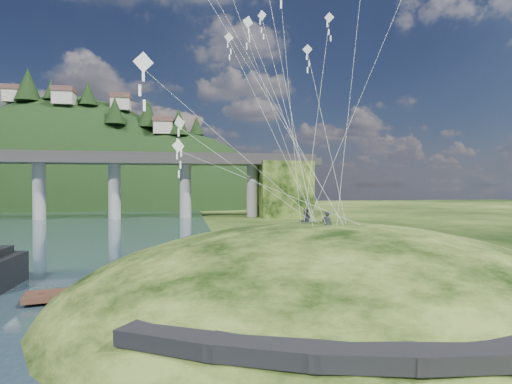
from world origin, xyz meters
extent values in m
plane|color=black|center=(0.00, 0.00, 0.00)|extent=(320.00, 320.00, 0.00)
ellipsoid|color=black|center=(8.00, 2.00, -1.50)|extent=(36.00, 32.00, 13.00)
cube|color=black|center=(-1.50, -8.00, 2.03)|extent=(4.32, 3.62, 0.71)
cube|color=black|center=(1.50, -9.65, 2.09)|extent=(4.10, 2.97, 0.61)
cube|color=black|center=(4.50, -10.65, 2.08)|extent=(3.85, 2.37, 0.62)
cube|color=black|center=(7.50, -11.10, 2.04)|extent=(3.62, 1.83, 0.66)
cylinder|color=gray|center=(-32.00, 70.00, 6.50)|extent=(2.60, 2.60, 13.00)
cylinder|color=gray|center=(-16.50, 70.00, 6.50)|extent=(2.60, 2.60, 13.00)
cylinder|color=gray|center=(-1.00, 70.00, 6.50)|extent=(2.60, 2.60, 13.00)
cylinder|color=gray|center=(14.50, 70.00, 6.50)|extent=(2.60, 2.60, 13.00)
cube|color=black|center=(22.00, 70.00, 6.50)|extent=(12.00, 11.00, 13.00)
ellipsoid|color=black|center=(-40.00, 126.00, -6.00)|extent=(96.00, 68.00, 88.00)
ellipsoid|color=black|center=(-5.00, 118.00, -10.00)|extent=(76.00, 56.00, 72.00)
cone|color=black|center=(-49.87, 114.63, 39.23)|extent=(8.01, 8.01, 10.54)
cone|color=black|center=(-42.87, 114.06, 37.88)|extent=(4.97, 4.97, 6.54)
cone|color=black|center=(-31.40, 112.04, 36.68)|extent=(5.83, 5.83, 7.67)
cone|color=black|center=(-22.45, 107.08, 30.58)|extent=(6.47, 6.47, 8.51)
cone|color=black|center=(-13.22, 113.99, 31.23)|extent=(7.13, 7.13, 9.38)
cone|color=black|center=(-3.12, 109.03, 27.87)|extent=(6.56, 6.56, 8.63)
cone|color=black|center=(2.77, 114.63, 27.68)|extent=(4.88, 4.88, 6.42)
cube|color=beige|center=(-55.00, 118.00, 35.99)|extent=(6.00, 5.00, 4.00)
cube|color=brown|center=(-55.00, 118.00, 38.69)|extent=(6.40, 5.40, 1.60)
cube|color=beige|center=(-38.00, 110.00, 34.28)|extent=(6.00, 5.00, 4.00)
cube|color=brown|center=(-38.00, 110.00, 36.98)|extent=(6.40, 5.40, 1.60)
cube|color=beige|center=(-22.00, 116.00, 34.18)|extent=(6.00, 5.00, 4.00)
cube|color=brown|center=(-22.00, 116.00, 36.88)|extent=(6.40, 5.40, 1.60)
cube|color=beige|center=(-8.00, 110.00, 25.88)|extent=(6.00, 5.00, 4.00)
cube|color=brown|center=(-8.00, 110.00, 28.58)|extent=(6.40, 5.40, 1.60)
cube|color=#382017|center=(-4.20, 5.71, 0.45)|extent=(14.11, 4.66, 0.35)
cylinder|color=#382017|center=(-10.08, 4.64, 0.20)|extent=(0.30, 0.30, 1.00)
cylinder|color=#382017|center=(-7.14, 5.18, 0.20)|extent=(0.30, 0.30, 1.00)
cylinder|color=#382017|center=(-4.20, 5.71, 0.20)|extent=(0.30, 0.30, 1.00)
cylinder|color=#382017|center=(-1.26, 6.25, 0.20)|extent=(0.30, 0.30, 1.00)
cylinder|color=#382017|center=(1.68, 6.79, 0.20)|extent=(0.30, 0.30, 1.00)
imported|color=#23262F|center=(7.79, 1.54, 5.84)|extent=(0.73, 0.67, 1.68)
imported|color=#23262F|center=(7.30, 4.56, 5.85)|extent=(0.92, 0.72, 1.87)
cube|color=white|center=(-1.50, 3.59, 10.01)|extent=(0.78, 0.44, 0.85)
cube|color=white|center=(-1.50, 3.59, 9.41)|extent=(0.10, 0.08, 0.49)
cube|color=white|center=(-1.50, 3.59, 8.81)|extent=(0.10, 0.08, 0.49)
cube|color=white|center=(-1.50, 3.59, 8.20)|extent=(0.10, 0.08, 0.49)
cube|color=white|center=(-1.38, 1.17, 11.12)|extent=(0.59, 0.60, 0.78)
cube|color=white|center=(-1.38, 1.17, 10.55)|extent=(0.10, 0.07, 0.47)
cube|color=white|center=(-1.38, 1.17, 9.98)|extent=(0.10, 0.07, 0.47)
cube|color=white|center=(-1.38, 1.17, 9.41)|extent=(0.10, 0.07, 0.47)
cube|color=white|center=(1.98, 5.51, 17.86)|extent=(0.66, 0.25, 0.64)
cube|color=white|center=(1.98, 5.51, 17.39)|extent=(0.08, 0.05, 0.39)
cube|color=white|center=(1.98, 5.51, 16.92)|extent=(0.08, 0.05, 0.39)
cube|color=white|center=(1.98, 5.51, 16.44)|extent=(0.08, 0.05, 0.39)
cube|color=white|center=(9.39, 5.57, 19.81)|extent=(0.67, 0.31, 0.69)
cube|color=white|center=(9.39, 5.57, 19.31)|extent=(0.09, 0.03, 0.41)
cube|color=white|center=(9.39, 5.57, 18.81)|extent=(0.09, 0.03, 0.41)
cube|color=white|center=(9.39, 5.57, 18.31)|extent=(0.09, 0.03, 0.41)
cube|color=white|center=(3.37, 5.78, 19.13)|extent=(0.79, 0.35, 0.82)
cube|color=white|center=(3.37, 5.78, 18.54)|extent=(0.10, 0.08, 0.49)
cube|color=white|center=(3.37, 5.78, 17.95)|extent=(0.10, 0.08, 0.49)
cube|color=white|center=(3.37, 5.78, 17.35)|extent=(0.10, 0.08, 0.49)
cube|color=white|center=(8.48, 7.94, 18.21)|extent=(0.72, 0.37, 0.75)
cube|color=white|center=(8.48, 7.94, 17.66)|extent=(0.10, 0.03, 0.45)
cube|color=white|center=(8.48, 7.94, 17.11)|extent=(0.10, 0.03, 0.45)
cube|color=white|center=(8.48, 7.94, 16.56)|extent=(0.10, 0.03, 0.45)
cube|color=white|center=(4.80, 7.85, 20.57)|extent=(0.61, 0.49, 0.74)
cube|color=white|center=(4.80, 7.85, 20.04)|extent=(0.09, 0.06, 0.43)
cube|color=white|center=(4.80, 7.85, 19.51)|extent=(0.09, 0.06, 0.43)
cube|color=white|center=(4.80, 7.85, 18.99)|extent=(0.09, 0.06, 0.43)
cube|color=white|center=(3.99, -1.17, 17.41)|extent=(0.10, 0.04, 0.44)
cube|color=white|center=(-2.88, -4.10, 12.96)|extent=(0.89, 0.21, 0.88)
cube|color=white|center=(-2.88, -4.10, 12.33)|extent=(0.12, 0.05, 0.52)
cube|color=white|center=(-2.88, -4.10, 11.70)|extent=(0.12, 0.05, 0.52)
cube|color=white|center=(-2.88, -4.10, 11.07)|extent=(0.12, 0.05, 0.52)
camera|label=1|loc=(-1.07, -22.49, 7.51)|focal=28.00mm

